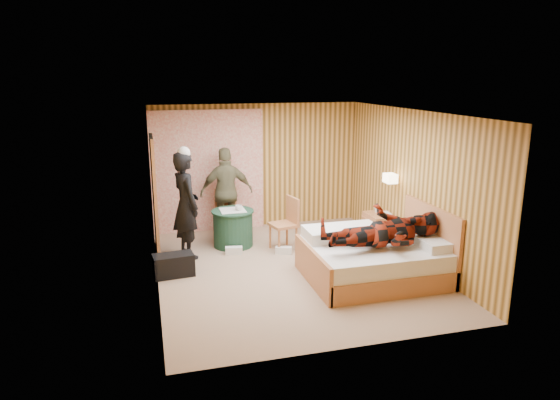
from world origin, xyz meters
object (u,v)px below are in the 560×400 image
object	(u,v)px
bed	(374,258)
man_on_bed	(385,221)
nightstand	(379,229)
duffel_bag	(174,265)
chair_near	(287,219)
round_table	(233,228)
man_at_table	(227,192)
chair_far	(227,209)
woman_standing	(186,205)
wall_lamp	(390,178)

from	to	relation	value
bed	man_on_bed	distance (m)	0.70
nightstand	duffel_bag	size ratio (longest dim) A/B	0.99
bed	chair_near	world-z (taller)	bed
round_table	man_at_table	bearing A→B (deg)	90.00
chair_far	woman_standing	world-z (taller)	woman_standing
chair_near	man_at_table	distance (m)	1.43
nightstand	chair_near	size ratio (longest dim) A/B	0.64
round_table	chair_far	size ratio (longest dim) A/B	0.82
nightstand	round_table	distance (m)	2.67
round_table	chair_near	bearing A→B (deg)	-24.35
nightstand	chair_near	world-z (taller)	chair_near
wall_lamp	nightstand	distance (m)	1.02
man_at_table	round_table	bearing A→B (deg)	89.71
duffel_bag	woman_standing	size ratio (longest dim) A/B	0.34
round_table	man_on_bed	size ratio (longest dim) A/B	0.43
round_table	man_at_table	xyz separation A→B (m)	(-0.00, 0.64, 0.52)
nightstand	man_at_table	size ratio (longest dim) A/B	0.35
bed	nightstand	distance (m)	1.56
round_table	chair_near	size ratio (longest dim) A/B	0.81
wall_lamp	bed	bearing A→B (deg)	-125.27
duffel_bag	man_on_bed	world-z (taller)	man_on_bed
woman_standing	man_at_table	bearing A→B (deg)	-58.55
chair_near	man_at_table	world-z (taller)	man_at_table
wall_lamp	nightstand	size ratio (longest dim) A/B	0.43
duffel_bag	man_at_table	world-z (taller)	man_at_table
bed	woman_standing	distance (m)	3.23
bed	woman_standing	xyz separation A→B (m)	(-2.68, 1.69, 0.60)
nightstand	woman_standing	xyz separation A→B (m)	(-3.44, 0.32, 0.61)
bed	wall_lamp	bearing A→B (deg)	54.73
duffel_bag	chair_far	bearing A→B (deg)	50.91
bed	round_table	bearing A→B (deg)	132.12
woman_standing	round_table	bearing A→B (deg)	-85.91
chair_far	duffel_bag	world-z (taller)	chair_far
wall_lamp	chair_near	size ratio (longest dim) A/B	0.27
duffel_bag	woman_standing	world-z (taller)	woman_standing
nightstand	woman_standing	size ratio (longest dim) A/B	0.33
nightstand	round_table	size ratio (longest dim) A/B	0.80
bed	duffel_bag	size ratio (longest dim) A/B	3.26
woman_standing	man_at_table	world-z (taller)	woman_standing
duffel_bag	wall_lamp	bearing A→B (deg)	-2.55
man_on_bed	nightstand	bearing A→B (deg)	65.43
round_table	woman_standing	world-z (taller)	woman_standing
nightstand	man_on_bed	size ratio (longest dim) A/B	0.34
woman_standing	man_at_table	distance (m)	1.30
chair_far	duffel_bag	distance (m)	2.13
duffel_bag	woman_standing	distance (m)	1.14
chair_near	bed	bearing A→B (deg)	16.99
round_table	man_on_bed	bearing A→B (deg)	-50.51
chair_near	man_on_bed	world-z (taller)	man_on_bed
woman_standing	man_at_table	xyz separation A→B (m)	(0.85, 0.98, -0.05)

